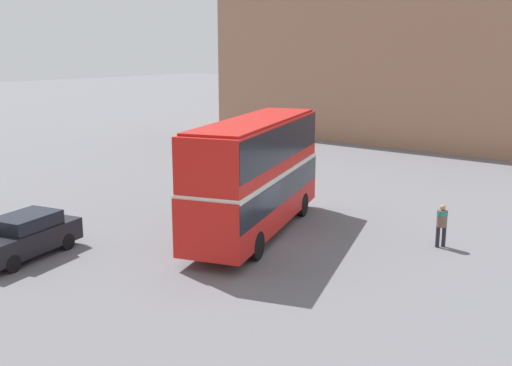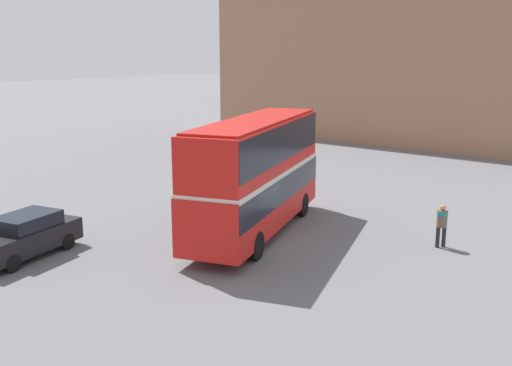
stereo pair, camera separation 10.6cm
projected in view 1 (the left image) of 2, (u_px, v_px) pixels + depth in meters
The scene contains 5 objects.
ground_plane at pixel (257, 246), 23.97m from camera, with size 240.00×240.00×0.00m, color slate.
building_row_right at pixel (412, 62), 51.16m from camera, with size 11.94×34.33×13.19m.
double_decker_bus at pixel (256, 169), 25.06m from camera, with size 10.59×5.70×4.90m.
pedestrian_foreground at pixel (442, 221), 23.66m from camera, with size 0.60×0.60×1.75m.
parked_car_kerb_near at pixel (25, 236), 22.56m from camera, with size 4.71×2.73×1.64m.
Camera 1 is at (-17.89, -14.17, 7.76)m, focal length 42.00 mm.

